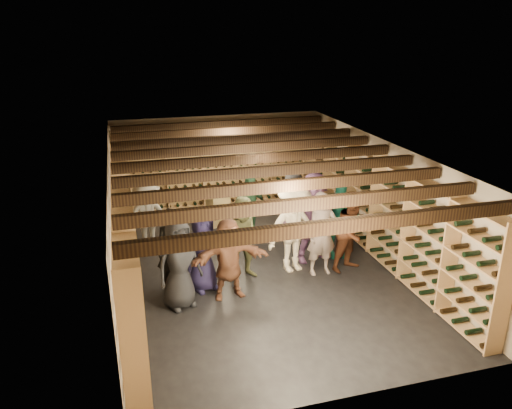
{
  "coord_description": "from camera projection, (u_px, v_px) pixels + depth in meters",
  "views": [
    {
      "loc": [
        -2.5,
        -8.81,
        4.65
      ],
      "look_at": [
        -0.0,
        0.2,
        1.26
      ],
      "focal_mm": 35.0,
      "sensor_mm": 36.0,
      "label": 1
    }
  ],
  "objects": [
    {
      "name": "person_5",
      "position": [
        229.0,
        259.0,
        8.8
      ],
      "size": [
        1.41,
        0.5,
        1.5
      ],
      "primitive_type": "imported",
      "rotation": [
        0.0,
        0.0,
        0.04
      ],
      "color": "brown",
      "rests_on": "ground"
    },
    {
      "name": "ceiling",
      "position": [
        259.0,
        151.0,
        9.38
      ],
      "size": [
        5.5,
        8.0,
        0.01
      ],
      "primitive_type": "cube",
      "color": "beige",
      "rests_on": "walls"
    },
    {
      "name": "person_8",
      "position": [
        352.0,
        232.0,
        9.78
      ],
      "size": [
        0.96,
        0.86,
        1.63
      ],
      "primitive_type": "imported",
      "rotation": [
        0.0,
        0.0,
        0.37
      ],
      "color": "#4A2516",
      "rests_on": "ground"
    },
    {
      "name": "wine_rack_left",
      "position": [
        125.0,
        230.0,
        9.18
      ],
      "size": [
        0.32,
        7.5,
        2.15
      ],
      "color": "tan",
      "rests_on": "ground"
    },
    {
      "name": "person_10",
      "position": [
        249.0,
        208.0,
        11.15
      ],
      "size": [
        0.98,
        0.67,
        1.54
      ],
      "primitive_type": "imported",
      "rotation": [
        0.0,
        0.0,
        0.36
      ],
      "color": "#284F34",
      "rests_on": "ground"
    },
    {
      "name": "wine_rack_right",
      "position": [
        376.0,
        205.0,
        10.48
      ],
      "size": [
        0.32,
        7.5,
        2.15
      ],
      "color": "tan",
      "rests_on": "ground"
    },
    {
      "name": "walls",
      "position": [
        259.0,
        211.0,
        9.79
      ],
      "size": [
        5.52,
        8.02,
        2.4
      ],
      "color": "#B5A48C",
      "rests_on": "ground"
    },
    {
      "name": "person_9",
      "position": [
        148.0,
        217.0,
        10.58
      ],
      "size": [
        1.15,
        0.82,
        1.6
      ],
      "primitive_type": "imported",
      "rotation": [
        0.0,
        0.0,
        0.24
      ],
      "color": "#9D9B90",
      "rests_on": "ground"
    },
    {
      "name": "person_12",
      "position": [
        293.0,
        204.0,
        11.41
      ],
      "size": [
        0.86,
        0.68,
        1.55
      ],
      "primitive_type": "imported",
      "rotation": [
        0.0,
        0.0,
        0.27
      ],
      "color": "#2F2F33",
      "rests_on": "ground"
    },
    {
      "name": "crate_stack_left",
      "position": [
        218.0,
        208.0,
        12.12
      ],
      "size": [
        0.59,
        0.5,
        0.85
      ],
      "rotation": [
        0.0,
        0.0,
        0.4
      ],
      "color": "tan",
      "rests_on": "ground"
    },
    {
      "name": "crate_stack_right",
      "position": [
        234.0,
        218.0,
        11.98
      ],
      "size": [
        0.52,
        0.36,
        0.51
      ],
      "rotation": [
        0.0,
        0.0,
        0.07
      ],
      "color": "tan",
      "rests_on": "ground"
    },
    {
      "name": "person_6",
      "position": [
        203.0,
        251.0,
        9.05
      ],
      "size": [
        0.88,
        0.73,
        1.55
      ],
      "primitive_type": "imported",
      "rotation": [
        0.0,
        0.0,
        0.37
      ],
      "color": "#211D46",
      "rests_on": "ground"
    },
    {
      "name": "person_4",
      "position": [
        338.0,
        220.0,
        10.36
      ],
      "size": [
        1.01,
        0.55,
        1.64
      ],
      "primitive_type": "imported",
      "rotation": [
        0.0,
        0.0,
        -0.17
      ],
      "color": "#1A6B5A",
      "rests_on": "ground"
    },
    {
      "name": "person_7",
      "position": [
        322.0,
        234.0,
        9.62
      ],
      "size": [
        0.62,
        0.42,
        1.67
      ],
      "primitive_type": "imported",
      "rotation": [
        0.0,
        0.0,
        0.04
      ],
      "color": "gray",
      "rests_on": "ground"
    },
    {
      "name": "person_2",
      "position": [
        245.0,
        238.0,
        9.46
      ],
      "size": [
        0.84,
        0.68,
        1.64
      ],
      "primitive_type": "imported",
      "rotation": [
        0.0,
        0.0,
        -0.08
      ],
      "color": "brown",
      "rests_on": "ground"
    },
    {
      "name": "person_1",
      "position": [
        173.0,
        251.0,
        8.99
      ],
      "size": [
        0.59,
        0.4,
        1.59
      ],
      "primitive_type": "imported",
      "rotation": [
        0.0,
        0.0,
        -0.03
      ],
      "color": "black",
      "rests_on": "ground"
    },
    {
      "name": "ground",
      "position": [
        259.0,
        265.0,
        10.2
      ],
      "size": [
        8.0,
        8.0,
        0.0
      ],
      "primitive_type": "plane",
      "color": "black",
      "rests_on": "ground"
    },
    {
      "name": "crate_loose",
      "position": [
        231.0,
        221.0,
        12.24
      ],
      "size": [
        0.53,
        0.37,
        0.17
      ],
      "primitive_type": "cube",
      "rotation": [
        0.0,
        0.0,
        0.09
      ],
      "color": "tan",
      "rests_on": "ground"
    },
    {
      "name": "wine_rack_back",
      "position": [
        220.0,
        166.0,
        13.3
      ],
      "size": [
        4.7,
        0.3,
        2.15
      ],
      "color": "tan",
      "rests_on": "ground"
    },
    {
      "name": "person_11",
      "position": [
        314.0,
        217.0,
        10.19
      ],
      "size": [
        1.82,
        0.87,
        1.88
      ],
      "primitive_type": "imported",
      "rotation": [
        0.0,
        0.0,
        0.19
      ],
      "color": "#815286",
      "rests_on": "ground"
    },
    {
      "name": "person_3",
      "position": [
        294.0,
        228.0,
        9.71
      ],
      "size": [
        1.29,
        0.91,
        1.81
      ],
      "primitive_type": "imported",
      "rotation": [
        0.0,
        0.0,
        0.22
      ],
      "color": "beige",
      "rests_on": "ground"
    },
    {
      "name": "ceiling_joists",
      "position": [
        259.0,
        158.0,
        9.43
      ],
      "size": [
        5.4,
        7.12,
        0.18
      ],
      "color": "black",
      "rests_on": "ground"
    },
    {
      "name": "person_0",
      "position": [
        179.0,
        264.0,
        8.47
      ],
      "size": [
        0.93,
        0.77,
        1.63
      ],
      "primitive_type": "imported",
      "rotation": [
        0.0,
        0.0,
        0.37
      ],
      "color": "black",
      "rests_on": "ground"
    }
  ]
}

